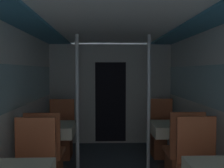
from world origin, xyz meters
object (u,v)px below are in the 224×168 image
at_px(support_pole_left_1, 77,103).
at_px(chair_left_near_1, 46,164).
at_px(chair_right_near_1, 183,163).
at_px(chair_left_far_1, 61,140).
at_px(dining_table_left_1, 54,132).
at_px(support_pole_right_1, 149,102).
at_px(dining_table_right_1, 171,131).
at_px(chair_right_far_1, 162,139).

bearing_deg(support_pole_left_1, chair_left_near_1, -121.94).
bearing_deg(chair_right_near_1, chair_left_far_1, 147.74).
bearing_deg(chair_right_near_1, dining_table_left_1, 162.48).
xyz_separation_m(chair_left_far_1, support_pole_left_1, (0.36, -0.57, 0.74)).
xyz_separation_m(chair_left_far_1, support_pole_right_1, (1.45, -0.57, 0.74)).
bearing_deg(dining_table_right_1, chair_right_far_1, 90.00).
bearing_deg(support_pole_right_1, chair_left_far_1, 158.55).
bearing_deg(chair_left_far_1, chair_left_near_1, 90.00).
relative_size(chair_right_far_1, support_pole_right_1, 0.49).
bearing_deg(dining_table_right_1, chair_right_near_1, -90.00).
xyz_separation_m(dining_table_right_1, chair_right_far_1, (0.00, 0.57, -0.28)).
relative_size(dining_table_left_1, support_pole_left_1, 0.34).
relative_size(dining_table_left_1, chair_right_far_1, 0.70).
height_order(dining_table_left_1, chair_right_near_1, chair_right_near_1).
bearing_deg(dining_table_left_1, chair_right_near_1, -17.52).
height_order(chair_left_far_1, chair_right_far_1, same).
relative_size(chair_left_near_1, chair_right_near_1, 1.00).
distance_m(dining_table_left_1, dining_table_right_1, 1.81).
bearing_deg(support_pole_right_1, support_pole_left_1, 180.00).
bearing_deg(support_pole_left_1, chair_right_near_1, -21.45).
bearing_deg(chair_left_far_1, chair_right_far_1, -180.00).
bearing_deg(dining_table_left_1, dining_table_right_1, 0.00).
relative_size(support_pole_left_1, support_pole_right_1, 1.00).
distance_m(chair_right_near_1, support_pole_right_1, 1.00).
xyz_separation_m(dining_table_left_1, support_pole_right_1, (1.45, 0.00, 0.46)).
xyz_separation_m(dining_table_left_1, chair_right_near_1, (1.81, -0.57, -0.28)).
distance_m(chair_left_near_1, chair_right_near_1, 1.81).
bearing_deg(support_pole_right_1, chair_right_far_1, 58.06).
relative_size(chair_left_far_1, support_pole_left_1, 0.49).
bearing_deg(chair_right_near_1, support_pole_right_1, 121.94).
bearing_deg(dining_table_right_1, support_pole_right_1, 180.00).
bearing_deg(chair_left_near_1, chair_right_near_1, 0.00).
height_order(chair_right_near_1, support_pole_right_1, support_pole_right_1).
xyz_separation_m(chair_right_near_1, support_pole_right_1, (-0.36, 0.57, 0.74)).
bearing_deg(chair_left_near_1, support_pole_right_1, 21.45).
height_order(dining_table_right_1, chair_right_near_1, chair_right_near_1).
xyz_separation_m(chair_left_near_1, support_pole_right_1, (1.45, 0.57, 0.74)).
height_order(chair_left_far_1, support_pole_left_1, support_pole_left_1).
bearing_deg(support_pole_left_1, support_pole_right_1, 0.00).
relative_size(chair_right_near_1, chair_right_far_1, 1.00).
distance_m(dining_table_left_1, chair_right_far_1, 1.92).
height_order(chair_left_far_1, dining_table_right_1, chair_left_far_1).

